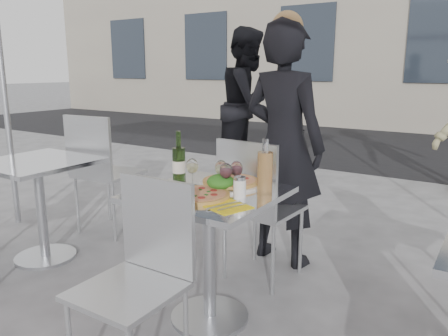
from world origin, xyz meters
The scene contains 21 objects.
ground centered at (0.00, 0.00, 0.00)m, with size 80.00×80.00×0.00m, color slate.
street_asphalt centered at (0.00, 6.50, 0.00)m, with size 24.00×5.00×0.00m, color black.
main_table centered at (0.00, 0.00, 0.54)m, with size 0.72×0.72×0.75m.
side_table_left centered at (-1.50, 0.00, 0.54)m, with size 0.72×0.72×0.75m.
chair_far centered at (-0.01, 0.53, 0.57)m, with size 0.46×0.48×0.96m.
chair_near centered at (0.00, -0.53, 0.54)m, with size 0.42×0.43×0.91m.
side_chair_lfar centered at (-1.52, 0.59, 0.61)m, with size 0.52×0.53×1.03m.
woman_diner centered at (-0.02, 0.95, 0.86)m, with size 0.63×0.41×1.72m, color black.
pedestrian_a centered at (-1.45, 2.95, 0.94)m, with size 0.92×0.72×1.89m, color black.
pizza_near centered at (0.01, -0.11, 0.76)m, with size 0.33×0.33×0.02m.
pizza_far centered at (0.03, 0.18, 0.77)m, with size 0.36×0.36×0.03m.
salad_plate centered at (0.04, 0.06, 0.79)m, with size 0.22×0.22×0.09m.
wine_bottle centered at (-0.26, 0.08, 0.86)m, with size 0.07×0.07×0.29m.
carafe centered at (0.27, 0.13, 0.87)m, with size 0.08×0.08×0.29m.
sugar_shaker centered at (0.19, 0.00, 0.80)m, with size 0.06×0.06×0.11m.
wineglass_white_a centered at (-0.14, 0.04, 0.86)m, with size 0.07×0.07×0.16m.
wineglass_white_b centered at (0.02, 0.09, 0.86)m, with size 0.07×0.07×0.16m.
wineglass_red_a centered at (0.08, 0.04, 0.86)m, with size 0.07×0.07×0.16m.
wineglass_red_b centered at (0.10, 0.12, 0.86)m, with size 0.07×0.07×0.16m.
napkin_left centered at (-0.25, -0.18, 0.75)m, with size 0.20×0.20×0.01m.
napkin_right centered at (0.23, -0.17, 0.75)m, with size 0.23×0.23×0.01m.
Camera 1 is at (1.28, -1.83, 1.39)m, focal length 35.00 mm.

